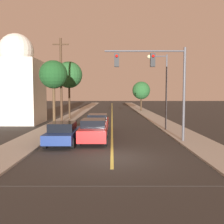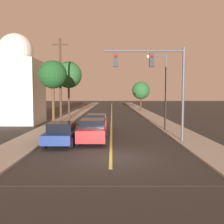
# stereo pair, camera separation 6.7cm
# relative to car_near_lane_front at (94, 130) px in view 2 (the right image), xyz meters

# --- Properties ---
(ground_plane) EXTENTS (200.00, 200.00, 0.00)m
(ground_plane) POSITION_rel_car_near_lane_front_xyz_m (1.27, -4.46, -0.81)
(ground_plane) COLOR #2D2B28
(road_surface) EXTENTS (9.08, 80.00, 0.01)m
(road_surface) POSITION_rel_car_near_lane_front_xyz_m (1.27, 31.54, -0.81)
(road_surface) COLOR #2D2B28
(road_surface) RESTS_ON ground
(sidewalk_left) EXTENTS (2.50, 80.00, 0.12)m
(sidewalk_left) POSITION_rel_car_near_lane_front_xyz_m (-4.52, 31.54, -0.75)
(sidewalk_left) COLOR #9E998E
(sidewalk_left) RESTS_ON ground
(sidewalk_right) EXTENTS (2.50, 80.00, 0.12)m
(sidewalk_right) POSITION_rel_car_near_lane_front_xyz_m (7.06, 31.54, -0.75)
(sidewalk_right) COLOR #9E998E
(sidewalk_right) RESTS_ON ground
(car_near_lane_front) EXTENTS (1.96, 4.71, 1.61)m
(car_near_lane_front) POSITION_rel_car_near_lane_front_xyz_m (0.00, 0.00, 0.00)
(car_near_lane_front) COLOR red
(car_near_lane_front) RESTS_ON ground
(car_near_lane_second) EXTENTS (1.98, 4.74, 1.55)m
(car_near_lane_second) POSITION_rel_car_near_lane_front_xyz_m (0.00, 4.73, -0.02)
(car_near_lane_second) COLOR red
(car_near_lane_second) RESTS_ON ground
(car_outer_lane_front) EXTENTS (1.93, 4.49, 1.48)m
(car_outer_lane_front) POSITION_rel_car_near_lane_front_xyz_m (-2.00, -0.83, -0.06)
(car_outer_lane_front) COLOR navy
(car_outer_lane_front) RESTS_ON ground
(traffic_signal_mast) EXTENTS (5.53, 0.42, 6.38)m
(traffic_signal_mast) POSITION_rel_car_near_lane_front_xyz_m (4.45, -0.20, 3.90)
(traffic_signal_mast) COLOR #47474C
(traffic_signal_mast) RESTS_ON ground
(streetlamp_right) EXTENTS (1.84, 0.36, 6.72)m
(streetlamp_right) POSITION_rel_car_near_lane_front_xyz_m (5.72, 5.19, 3.66)
(streetlamp_right) COLOR #47474C
(streetlamp_right) RESTS_ON ground
(utility_pole_left) EXTENTS (1.60, 0.24, 8.77)m
(utility_pole_left) POSITION_rel_car_near_lane_front_xyz_m (-3.87, 7.99, 3.86)
(utility_pole_left) COLOR #422D1E
(utility_pole_left) RESTS_ON ground
(tree_left_near) EXTENTS (3.44, 3.44, 7.40)m
(tree_left_near) POSITION_rel_car_near_lane_front_xyz_m (-4.33, 15.39, 4.96)
(tree_left_near) COLOR #3D2B1C
(tree_left_near) RESTS_ON ground
(tree_left_far) EXTENTS (2.75, 2.75, 6.48)m
(tree_left_far) POSITION_rel_car_near_lane_front_xyz_m (-4.46, 7.24, 4.37)
(tree_left_far) COLOR #4C3823
(tree_left_far) RESTS_ON ground
(tree_right_near) EXTENTS (3.35, 3.35, 5.51)m
(tree_right_near) POSITION_rel_car_near_lane_front_xyz_m (6.81, 30.07, 3.12)
(tree_right_near) COLOR #3D2B1C
(tree_right_near) RESTS_ON ground
(domed_building_left) EXTENTS (5.13, 5.13, 9.98)m
(domed_building_left) POSITION_rel_car_near_lane_front_xyz_m (-9.34, 10.74, 3.73)
(domed_building_left) COLOR beige
(domed_building_left) RESTS_ON ground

